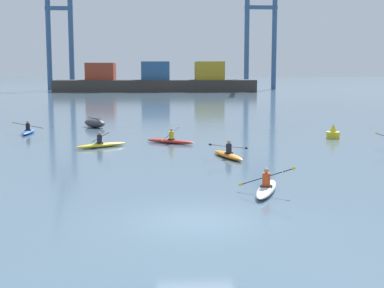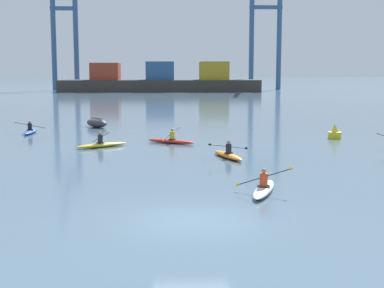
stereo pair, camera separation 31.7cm
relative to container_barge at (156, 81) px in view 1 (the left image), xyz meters
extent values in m
plane|color=slate|center=(1.73, -106.95, -2.29)|extent=(800.00, 800.00, 0.00)
cube|color=#38332D|center=(-0.10, 0.00, -1.01)|extent=(43.97, 11.18, 2.57)
cube|color=#993823|center=(-12.19, 0.00, 2.14)|extent=(6.16, 7.82, 3.73)
cube|color=#2D5684|center=(-0.10, 0.00, 2.29)|extent=(6.16, 7.82, 4.02)
cube|color=#B29323|center=(11.99, 0.00, 2.30)|extent=(6.16, 7.82, 4.04)
cylinder|color=#335684|center=(-25.44, 10.46, 9.03)|extent=(1.20, 1.20, 22.65)
cylinder|color=#335684|center=(-20.16, 10.46, 9.03)|extent=(1.20, 1.20, 22.65)
cube|color=#335684|center=(-22.80, 10.46, 16.96)|extent=(6.48, 0.90, 0.90)
cylinder|color=#335684|center=(22.46, 12.84, 9.50)|extent=(1.20, 1.20, 23.58)
cylinder|color=#335684|center=(29.34, 12.84, 9.50)|extent=(1.20, 1.20, 23.58)
cube|color=#335684|center=(25.90, 12.84, 17.75)|extent=(8.08, 0.90, 0.90)
ellipsoid|color=#38383D|center=(-4.62, -78.72, -1.94)|extent=(2.44, 2.74, 0.70)
cube|color=#38383D|center=(-4.62, -78.72, -1.56)|extent=(1.21, 1.60, 0.06)
cylinder|color=yellow|center=(12.41, -87.00, -2.07)|extent=(0.90, 0.90, 0.45)
cone|color=yellow|center=(12.41, -87.00, -1.57)|extent=(0.50, 0.49, 0.55)
ellipsoid|color=#2856B2|center=(-8.95, -82.91, -2.16)|extent=(0.65, 3.41, 0.26)
torus|color=black|center=(-8.95, -83.01, -2.02)|extent=(0.50, 0.50, 0.05)
cylinder|color=black|center=(-8.95, -83.01, -1.78)|extent=(0.30, 0.30, 0.50)
sphere|color=tan|center=(-8.95, -83.01, -1.43)|extent=(0.19, 0.19, 0.19)
cylinder|color=black|center=(-8.95, -82.96, -1.68)|extent=(2.07, 0.07, 0.45)
ellipsoid|color=yellow|center=(-9.98, -82.98, -1.48)|extent=(0.20, 0.04, 0.14)
ellipsoid|color=yellow|center=(-7.92, -82.95, -1.89)|extent=(0.20, 0.04, 0.14)
ellipsoid|color=yellow|center=(-2.88, -90.53, -2.16)|extent=(3.12, 2.46, 0.26)
torus|color=black|center=(-2.96, -90.59, -2.02)|extent=(0.68, 0.68, 0.05)
cylinder|color=#23232D|center=(-2.96, -90.59, -1.78)|extent=(0.30, 0.30, 0.50)
sphere|color=tan|center=(-2.96, -90.59, -1.43)|extent=(0.19, 0.19, 0.19)
cylinder|color=black|center=(-2.92, -90.56, -1.68)|extent=(1.17, 1.63, 0.77)
ellipsoid|color=yellow|center=(-3.49, -89.76, -2.05)|extent=(0.15, 0.19, 0.17)
ellipsoid|color=yellow|center=(-2.35, -91.36, -1.31)|extent=(0.15, 0.19, 0.17)
ellipsoid|color=yellow|center=(13.43, -91.92, -1.41)|extent=(0.18, 0.16, 0.15)
ellipsoid|color=silver|center=(4.62, -103.26, -2.16)|extent=(1.67, 3.41, 0.26)
torus|color=black|center=(4.58, -103.36, -2.02)|extent=(0.62, 0.62, 0.05)
cylinder|color=#DB471E|center=(4.58, -103.36, -1.78)|extent=(0.30, 0.30, 0.50)
sphere|color=tan|center=(4.58, -103.36, -1.43)|extent=(0.19, 0.19, 0.19)
cylinder|color=black|center=(4.60, -103.31, -1.68)|extent=(1.89, 0.68, 0.75)
ellipsoid|color=yellow|center=(3.67, -102.99, -2.04)|extent=(0.21, 0.10, 0.16)
ellipsoid|color=yellow|center=(5.53, -103.63, -1.33)|extent=(0.21, 0.10, 0.16)
ellipsoid|color=orange|center=(4.22, -94.92, -2.16)|extent=(1.55, 3.43, 0.26)
torus|color=black|center=(4.25, -95.01, -2.02)|extent=(0.61, 0.61, 0.05)
cylinder|color=#23232D|center=(4.25, -95.01, -1.78)|extent=(0.30, 0.30, 0.50)
sphere|color=tan|center=(4.25, -95.01, -1.43)|extent=(0.19, 0.19, 0.19)
cylinder|color=black|center=(4.23, -94.97, -1.68)|extent=(2.01, 0.63, 0.33)
ellipsoid|color=black|center=(3.24, -95.27, -1.54)|extent=(0.20, 0.09, 0.13)
ellipsoid|color=black|center=(5.23, -94.67, -1.83)|extent=(0.20, 0.09, 0.13)
ellipsoid|color=red|center=(1.29, -88.94, -2.16)|extent=(3.21, 2.28, 0.26)
torus|color=black|center=(1.38, -88.99, -2.02)|extent=(0.67, 0.67, 0.05)
cylinder|color=gold|center=(1.38, -88.99, -1.78)|extent=(0.30, 0.30, 0.50)
sphere|color=tan|center=(1.38, -88.99, -1.43)|extent=(0.19, 0.19, 0.19)
cylinder|color=black|center=(1.33, -88.96, -1.68)|extent=(1.08, 1.74, 0.65)
ellipsoid|color=yellow|center=(0.81, -89.82, -1.99)|extent=(0.14, 0.20, 0.16)
ellipsoid|color=yellow|center=(1.86, -88.11, -1.37)|extent=(0.14, 0.20, 0.16)
camera|label=1|loc=(0.59, -123.19, 2.25)|focal=51.09mm
camera|label=2|loc=(0.91, -123.21, 2.25)|focal=51.09mm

